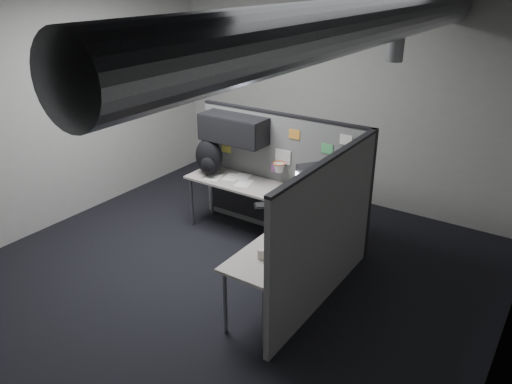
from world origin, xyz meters
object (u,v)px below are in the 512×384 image
Objects in this scene: backpack at (209,157)px; monitor at (319,187)px; desk at (272,210)px; keyboard at (274,205)px; phone at (289,244)px.

monitor is at bearing -16.09° from backpack.
desk is 5.05× the size of keyboard.
backpack is (-1.26, 0.38, 0.22)m from keyboard.
desk is 0.21m from keyboard.
backpack is (-1.68, 0.10, -0.01)m from monitor.
backpack is at bearing 166.60° from keyboard.
phone reaches higher than desk.
monitor is at bearing 79.35° from phone.
monitor is 2.01× the size of phone.
phone is 0.60× the size of backpack.
monitor is 1.68m from backpack.
phone reaches higher than keyboard.
desk is at bearing -169.81° from monitor.
backpack reaches higher than monitor.
keyboard is 0.93× the size of backpack.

